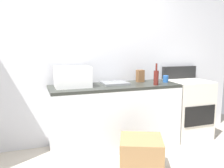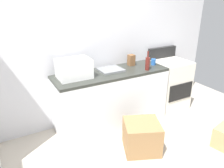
{
  "view_description": "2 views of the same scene",
  "coord_description": "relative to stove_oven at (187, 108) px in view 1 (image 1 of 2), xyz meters",
  "views": [
    {
      "loc": [
        -0.82,
        -1.93,
        1.47
      ],
      "look_at": [
        0.22,
        1.1,
        0.93
      ],
      "focal_mm": 38.86,
      "sensor_mm": 36.0,
      "label": 1
    },
    {
      "loc": [
        -1.24,
        -1.6,
        2.0
      ],
      "look_at": [
        0.21,
        1.03,
        0.78
      ],
      "focal_mm": 35.26,
      "sensor_mm": 36.0,
      "label": 2
    }
  ],
  "objects": [
    {
      "name": "wall_back",
      "position": [
        -1.52,
        0.34,
        0.83
      ],
      "size": [
        5.0,
        0.1,
        2.6
      ],
      "primitive_type": "cube",
      "color": "silver",
      "rests_on": "ground_plane"
    },
    {
      "name": "sink_basin",
      "position": [
        -1.2,
        0.05,
        0.45
      ],
      "size": [
        0.36,
        0.32,
        0.03
      ],
      "primitive_type": "cube",
      "color": "slate",
      "rests_on": "kitchen_counter"
    },
    {
      "name": "microwave",
      "position": [
        -1.8,
        0.03,
        0.57
      ],
      "size": [
        0.46,
        0.34,
        0.27
      ],
      "primitive_type": "cube",
      "color": "white",
      "rests_on": "kitchen_counter"
    },
    {
      "name": "stove_oven",
      "position": [
        0.0,
        0.0,
        0.0
      ],
      "size": [
        0.6,
        0.61,
        1.1
      ],
      "color": "silver",
      "rests_on": "ground_plane"
    },
    {
      "name": "coffee_mug",
      "position": [
        -0.42,
        -0.02,
        0.48
      ],
      "size": [
        0.08,
        0.08,
        0.1
      ],
      "primitive_type": "cylinder",
      "color": "#2659A5",
      "rests_on": "kitchen_counter"
    },
    {
      "name": "wine_bottle",
      "position": [
        -0.68,
        -0.19,
        0.54
      ],
      "size": [
        0.07,
        0.07,
        0.3
      ],
      "color": "#591E19",
      "rests_on": "kitchen_counter"
    },
    {
      "name": "knife_block",
      "position": [
        -0.77,
        0.13,
        0.52
      ],
      "size": [
        0.1,
        0.1,
        0.18
      ],
      "primitive_type": "cube",
      "color": "brown",
      "rests_on": "kitchen_counter"
    },
    {
      "name": "kitchen_counter",
      "position": [
        -1.22,
        -0.01,
        -0.02
      ],
      "size": [
        1.8,
        0.6,
        0.9
      ],
      "color": "silver",
      "rests_on": "ground_plane"
    },
    {
      "name": "cardboard_box_small",
      "position": [
        -1.19,
        -0.81,
        -0.26
      ],
      "size": [
        0.61,
        0.6,
        0.42
      ],
      "primitive_type": "cube",
      "rotation": [
        0.0,
        0.0,
        -0.41
      ],
      "color": "olive",
      "rests_on": "ground_plane"
    }
  ]
}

